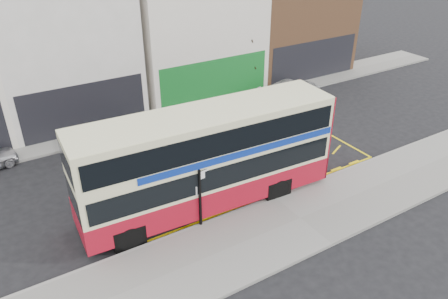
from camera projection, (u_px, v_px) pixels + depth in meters
ground at (269, 195)px, 21.05m from camera, size 120.00×120.00×0.00m
pavement at (300, 219)px, 19.30m from camera, size 40.00×4.00×0.15m
kerb at (274, 198)px, 20.73m from camera, size 40.00×0.15×0.15m
far_pavement at (171, 113)px, 29.21m from camera, size 50.00×3.00×0.15m
road_markings at (250, 179)px, 22.24m from camera, size 14.00×3.40×0.01m
terrace_left at (58, 33)px, 27.11m from camera, size 8.00×8.01×11.80m
terrace_green_shop at (187, 20)px, 31.34m from camera, size 9.00×8.01×11.30m
terrace_right at (285, 13)px, 35.68m from camera, size 9.00×8.01×10.30m
double_decker_bus at (208, 158)px, 19.26m from camera, size 11.86×3.30×4.69m
bus_stop_post at (201, 192)px, 18.09m from camera, size 0.69×0.14×2.76m
car_grey at (131, 133)px, 25.29m from camera, size 4.31×1.85×1.38m
car_white at (291, 91)px, 30.87m from camera, size 5.66×3.27×1.54m
street_tree_right at (247, 44)px, 31.15m from camera, size 2.44×2.44×5.27m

